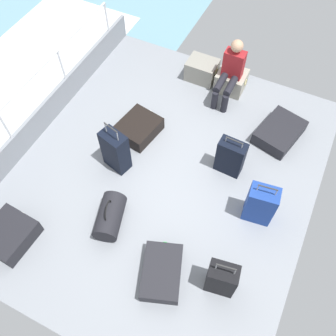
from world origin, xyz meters
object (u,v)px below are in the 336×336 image
object	(u,v)px
suitcase_0	(115,151)
suitcase_1	(139,128)
suitcase_3	(162,272)
suitcase_4	(279,132)
cargo_crate_1	(231,81)
suitcase_5	(260,204)
suitcase_7	(222,279)
paper_cup	(112,197)
suitcase_6	(230,157)
cargo_crate_0	(202,70)
passenger_seated	(231,71)
suitcase_2	(9,235)
duffel_bag	(110,216)

from	to	relation	value
suitcase_0	suitcase_1	xyz separation A→B (m)	(-0.00, 0.69, -0.24)
suitcase_0	suitcase_3	xyz separation A→B (m)	(1.38, -1.24, -0.26)
suitcase_3	suitcase_4	size ratio (longest dim) A/B	0.93
cargo_crate_1	suitcase_5	size ratio (longest dim) A/B	0.67
suitcase_4	suitcase_7	xyz separation A→B (m)	(0.02, -2.66, 0.19)
paper_cup	suitcase_6	bearing A→B (deg)	42.84
suitcase_4	suitcase_5	size ratio (longest dim) A/B	1.15
suitcase_0	suitcase_3	world-z (taller)	suitcase_0
cargo_crate_0	suitcase_3	size ratio (longest dim) A/B	0.67
cargo_crate_0	paper_cup	bearing A→B (deg)	-93.52
passenger_seated	suitcase_2	bearing A→B (deg)	-113.55
suitcase_1	cargo_crate_0	bearing A→B (deg)	75.58
cargo_crate_0	suitcase_1	world-z (taller)	cargo_crate_0
passenger_seated	suitcase_1	xyz separation A→B (m)	(-0.98, -1.43, -0.43)
suitcase_3	duffel_bag	distance (m)	1.04
suitcase_3	suitcase_6	bearing A→B (deg)	84.53
suitcase_2	suitcase_7	bearing A→B (deg)	13.08
cargo_crate_1	suitcase_5	world-z (taller)	suitcase_5
suitcase_4	duffel_bag	world-z (taller)	duffel_bag
cargo_crate_0	suitcase_3	world-z (taller)	cargo_crate_0
suitcase_6	suitcase_7	world-z (taller)	suitcase_7
cargo_crate_1	suitcase_4	bearing A→B (deg)	-32.14
passenger_seated	suitcase_1	bearing A→B (deg)	-124.57
suitcase_4	paper_cup	bearing A→B (deg)	-130.14
suitcase_7	duffel_bag	bearing A→B (deg)	174.38
cargo_crate_1	suitcase_3	size ratio (longest dim) A/B	0.62
suitcase_1	paper_cup	size ratio (longest dim) A/B	7.38
suitcase_0	suitcase_2	bearing A→B (deg)	-111.96
suitcase_1	duffel_bag	size ratio (longest dim) A/B	1.07
suitcase_1	suitcase_4	bearing A→B (deg)	23.82
suitcase_7	duffel_bag	xyz separation A→B (m)	(-1.68, 0.17, -0.13)
passenger_seated	suitcase_6	xyz separation A→B (m)	(0.58, -1.46, -0.23)
suitcase_3	suitcase_5	distance (m)	1.59
suitcase_1	suitcase_5	world-z (taller)	suitcase_5
suitcase_5	suitcase_2	bearing A→B (deg)	-148.11
duffel_bag	paper_cup	distance (m)	0.38
suitcase_6	paper_cup	size ratio (longest dim) A/B	7.30
suitcase_1	suitcase_6	world-z (taller)	suitcase_6
suitcase_1	suitcase_6	distance (m)	1.58
cargo_crate_1	suitcase_2	bearing A→B (deg)	-112.61
cargo_crate_1	duffel_bag	distance (m)	3.23
suitcase_3	suitcase_4	world-z (taller)	suitcase_4
suitcase_6	suitcase_7	size ratio (longest dim) A/B	0.97
passenger_seated	suitcase_6	size ratio (longest dim) A/B	1.44
suitcase_0	suitcase_7	world-z (taller)	suitcase_0
cargo_crate_0	suitcase_4	bearing A→B (deg)	-23.12
cargo_crate_1	suitcase_0	world-z (taller)	suitcase_0
cargo_crate_0	suitcase_0	bearing A→B (deg)	-100.12
cargo_crate_1	suitcase_3	xyz separation A→B (m)	(0.40, -3.54, -0.08)
suitcase_7	duffel_bag	distance (m)	1.70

